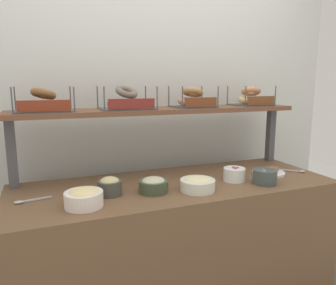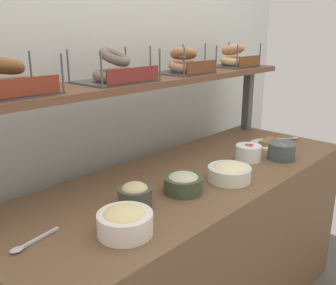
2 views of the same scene
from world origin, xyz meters
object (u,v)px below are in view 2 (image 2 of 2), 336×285
(bowl_veggie_mix, at_px, (282,151))
(bagel_basket_poppy, at_px, (115,71))
(bagel_basket_cinnamon_raisin, at_px, (5,82))
(bagel_basket_everything, at_px, (184,64))
(bagel_basket_sesame, at_px, (233,59))
(bowl_potato_salad, at_px, (229,172))
(serving_plate_white, at_px, (268,144))
(bowl_beet_salad, at_px, (248,152))
(serving_spoon_near_plate, at_px, (28,244))
(bowl_egg_salad, at_px, (125,221))
(serving_spoon_by_edge, at_px, (289,138))
(bowl_tuna_salad, at_px, (183,183))
(bowl_hummus, at_px, (135,195))

(bowl_veggie_mix, relative_size, bagel_basket_poppy, 0.43)
(bagel_basket_cinnamon_raisin, xyz_separation_m, bagel_basket_everything, (0.93, -0.01, 0.00))
(bowl_veggie_mix, xyz_separation_m, bagel_basket_sesame, (0.22, 0.47, 0.43))
(bowl_potato_salad, height_order, serving_plate_white, bowl_potato_salad)
(bowl_beet_salad, bearing_deg, bowl_potato_salad, -164.30)
(serving_spoon_near_plate, height_order, bagel_basket_cinnamon_raisin, bagel_basket_cinnamon_raisin)
(bagel_basket_everything, relative_size, bagel_basket_sesame, 0.99)
(bowl_egg_salad, xyz_separation_m, serving_spoon_by_edge, (1.41, 0.11, -0.04))
(bowl_veggie_mix, height_order, bowl_tuna_salad, bowl_veggie_mix)
(bagel_basket_everything, bearing_deg, bagel_basket_poppy, -179.73)
(bowl_egg_salad, xyz_separation_m, bowl_potato_salad, (0.62, 0.01, -0.01))
(bagel_basket_sesame, bearing_deg, bowl_tuna_salad, -157.07)
(bowl_egg_salad, bearing_deg, bowl_tuna_salad, 11.54)
(serving_plate_white, bearing_deg, bowl_egg_salad, -173.36)
(bagel_basket_cinnamon_raisin, relative_size, bagel_basket_poppy, 0.98)
(bowl_hummus, xyz_separation_m, bowl_veggie_mix, (0.90, -0.14, -0.01))
(bowl_hummus, relative_size, bagel_basket_sesame, 0.47)
(bowl_beet_salad, xyz_separation_m, bowl_egg_salad, (-0.91, -0.09, 0.00))
(bowl_egg_salad, height_order, bagel_basket_cinnamon_raisin, bagel_basket_cinnamon_raisin)
(bowl_beet_salad, height_order, serving_spoon_near_plate, bowl_beet_salad)
(bowl_potato_salad, distance_m, bagel_basket_everything, 0.63)
(bowl_tuna_salad, xyz_separation_m, bagel_basket_poppy, (-0.05, 0.35, 0.43))
(bowl_potato_salad, xyz_separation_m, serving_spoon_near_plate, (-0.88, 0.16, -0.03))
(bowl_beet_salad, distance_m, bagel_basket_everything, 0.57)
(bowl_beet_salad, bearing_deg, serving_spoon_by_edge, 2.16)
(bowl_egg_salad, distance_m, bagel_basket_everything, 1.00)
(bowl_beet_salad, relative_size, bowl_egg_salad, 0.71)
(bowl_tuna_salad, bearing_deg, bagel_basket_sesame, 22.93)
(serving_spoon_by_edge, bearing_deg, bowl_veggie_mix, -159.88)
(bowl_beet_salad, xyz_separation_m, bowl_potato_salad, (-0.29, -0.08, -0.00))
(bowl_egg_salad, height_order, bowl_potato_salad, bowl_egg_salad)
(serving_plate_white, distance_m, bagel_basket_sesame, 0.56)
(serving_spoon_by_edge, distance_m, bagel_basket_cinnamon_raisin, 1.66)
(serving_spoon_near_plate, relative_size, bagel_basket_sesame, 0.66)
(bowl_beet_salad, xyz_separation_m, bowl_veggie_mix, (0.14, -0.11, 0.00))
(serving_spoon_by_edge, bearing_deg, serving_spoon_near_plate, 178.14)
(bowl_beet_salad, xyz_separation_m, serving_spoon_near_plate, (-1.17, 0.07, -0.04))
(bowl_egg_salad, relative_size, bagel_basket_sesame, 0.68)
(bowl_egg_salad, xyz_separation_m, bagel_basket_everything, (0.79, 0.43, 0.43))
(bowl_tuna_salad, bearing_deg, bagel_basket_cinnamon_raisin, 145.70)
(serving_plate_white, bearing_deg, serving_spoon_by_edge, -8.13)
(bowl_egg_salad, height_order, bowl_tuna_salad, bowl_egg_salad)
(bowl_hummus, distance_m, bagel_basket_poppy, 0.56)
(bagel_basket_cinnamon_raisin, bearing_deg, bowl_tuna_salad, -34.30)
(serving_spoon_by_edge, bearing_deg, bagel_basket_sesame, 113.49)
(bowl_potato_salad, xyz_separation_m, bagel_basket_everything, (0.17, 0.42, 0.44))
(bowl_potato_salad, relative_size, bagel_basket_cinnamon_raisin, 0.60)
(bowl_potato_salad, distance_m, serving_plate_white, 0.60)
(bowl_potato_salad, xyz_separation_m, bowl_veggie_mix, (0.43, -0.03, 0.00))
(bagel_basket_cinnamon_raisin, bearing_deg, bowl_potato_salad, -29.31)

